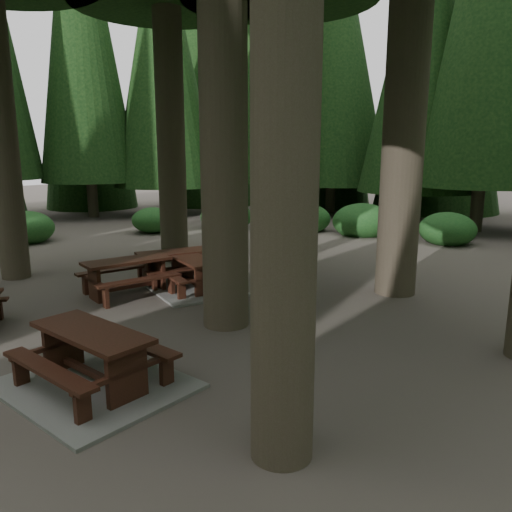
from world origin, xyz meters
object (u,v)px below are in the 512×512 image
Objects in this scene: picnic_table_f at (175,262)px; picnic_table_a at (93,367)px; picnic_table_c at (194,279)px; picnic_table_b at (127,271)px.

picnic_table_a is at bearing -120.92° from picnic_table_f.
picnic_table_c is at bearing -81.12° from picnic_table_f.
picnic_table_a reaches higher than picnic_table_b.
picnic_table_f is (-0.00, 1.43, -0.02)m from picnic_table_b.
picnic_table_a is at bearing -118.88° from picnic_table_b.
picnic_table_f is (-3.31, 4.55, 0.23)m from picnic_table_a.
picnic_table_b reaches higher than picnic_table_f.
picnic_table_b is 0.80× the size of picnic_table_c.
picnic_table_f is at bearing 127.45° from picnic_table_a.
picnic_table_f reaches higher than picnic_table_c.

